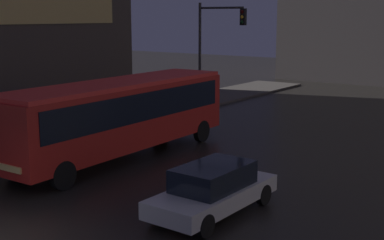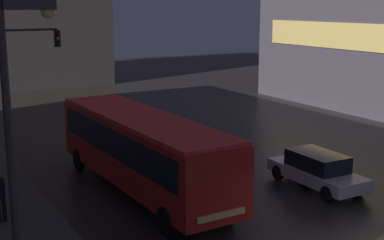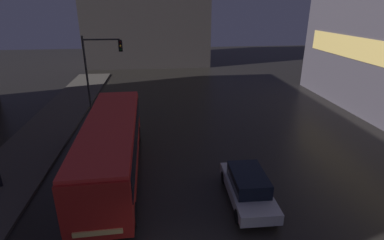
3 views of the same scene
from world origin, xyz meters
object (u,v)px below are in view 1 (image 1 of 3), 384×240
pedestrian_near (19,117)px  traffic_light_main (215,40)px  car_taxi (213,189)px  bus_near (120,111)px

pedestrian_near → traffic_light_main: size_ratio=0.27×
car_taxi → pedestrian_near: 12.38m
car_taxi → pedestrian_near: bearing=-9.8°
bus_near → pedestrian_near: size_ratio=6.42×
bus_near → pedestrian_near: 5.71m
car_taxi → pedestrian_near: pedestrian_near is taller
bus_near → car_taxi: bus_near is taller
bus_near → traffic_light_main: 10.66m
car_taxi → bus_near: bearing=-23.9°
pedestrian_near → traffic_light_main: traffic_light_main is taller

